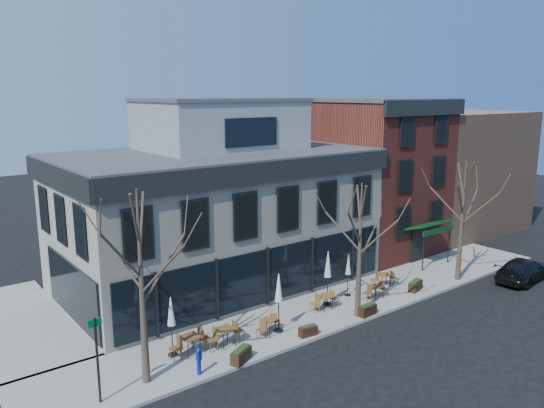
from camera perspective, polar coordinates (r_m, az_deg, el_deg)
ground at (r=29.53m, az=-0.57°, el=-11.17°), size 120.00×120.00×0.00m
sidewalk_front at (r=29.97m, az=7.02°, el=-10.75°), size 33.50×4.70×0.15m
sidewalk_side at (r=30.41m, az=-25.57°, el=-11.54°), size 4.50×12.00×0.15m
corner_building at (r=32.14m, az=-5.94°, el=-0.47°), size 18.39×10.39×11.10m
red_brick_building at (r=40.10m, az=10.02°, el=3.21°), size 8.20×11.78×11.18m
bg_building at (r=48.57m, az=17.11°, el=3.60°), size 12.00×12.00×10.00m
tree_corner at (r=21.38m, az=-13.82°, el=-8.49°), size 3.93×3.98×7.92m
tree_mid at (r=27.42m, az=9.43°, el=-4.74°), size 3.50×3.55×7.04m
tree_right at (r=34.33m, az=19.77°, el=-1.52°), size 3.72×3.77×7.48m
sign_pole at (r=21.34m, az=-18.30°, el=-15.18°), size 0.50×0.10×3.40m
parked_sedan at (r=36.94m, az=25.48°, el=-6.39°), size 5.03×2.34×1.42m
call_box at (r=22.91m, az=-7.87°, el=-16.31°), size 0.24×0.24×1.20m
cafe_set_0 at (r=24.56m, az=-8.76°, el=-14.54°), size 2.02×0.84×1.06m
cafe_set_1 at (r=25.12m, az=-5.03°, el=-13.84°), size 1.98×0.81×1.04m
cafe_set_2 at (r=26.25m, az=-0.41°, el=-12.84°), size 1.66×0.88×0.85m
cafe_set_3 at (r=28.99m, az=5.69°, el=-10.30°), size 1.84×0.77×0.96m
cafe_set_4 at (r=30.91m, az=11.08°, el=-9.11°), size 1.72×0.75×0.89m
cafe_set_5 at (r=32.86m, az=11.97°, el=-7.85°), size 1.75×1.07×0.91m
umbrella_0 at (r=24.01m, az=-10.80°, el=-11.61°), size 0.44×0.44×2.74m
umbrella_1 at (r=25.80m, az=0.72°, el=-9.32°), size 0.47×0.47×2.95m
umbrella_2 at (r=29.04m, az=6.03°, el=-6.77°), size 0.49×0.49×3.05m
umbrella_3 at (r=30.60m, az=8.21°, el=-6.70°), size 0.39×0.39×2.44m
planter_0 at (r=23.84m, az=-3.34°, el=-15.90°), size 1.20×0.87×0.62m
planter_1 at (r=26.13m, az=3.90°, el=-13.44°), size 0.95×0.47×0.51m
planter_2 at (r=28.66m, az=10.23°, el=-11.14°), size 1.09×0.49×0.60m
planter_3 at (r=32.62m, az=15.17°, el=-8.45°), size 1.18×0.71×0.62m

